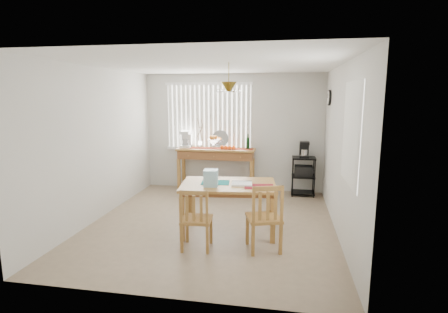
% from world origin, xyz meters
% --- Properties ---
extents(ground, '(4.00, 4.50, 0.01)m').
position_xyz_m(ground, '(0.00, 0.00, -0.01)').
color(ground, gray).
extents(room_shell, '(4.20, 4.70, 2.70)m').
position_xyz_m(room_shell, '(0.00, 0.02, 1.69)').
color(room_shell, silver).
rests_on(room_shell, ground).
extents(sideboard, '(1.72, 0.48, 0.97)m').
position_xyz_m(sideboard, '(-0.33, 1.99, 0.73)').
color(sideboard, '#AA7839').
rests_on(sideboard, ground).
extents(sideboard_items, '(1.64, 0.41, 0.74)m').
position_xyz_m(sideboard_items, '(-0.60, 2.00, 1.12)').
color(sideboard_items, maroon).
rests_on(sideboard_items, sideboard).
extents(wire_cart, '(0.49, 0.39, 0.83)m').
position_xyz_m(wire_cart, '(1.57, 2.00, 0.50)').
color(wire_cart, black).
rests_on(wire_cart, ground).
extents(cart_items, '(0.19, 0.23, 0.34)m').
position_xyz_m(cart_items, '(1.57, 2.01, 0.99)').
color(cart_items, black).
rests_on(cart_items, wire_cart).
extents(dining_table, '(1.55, 1.09, 0.78)m').
position_xyz_m(dining_table, '(0.32, -0.30, 0.69)').
color(dining_table, '#AA7839').
rests_on(dining_table, ground).
extents(table_items, '(1.16, 0.51, 0.25)m').
position_xyz_m(table_items, '(0.20, -0.44, 0.87)').
color(table_items, '#167D7E').
rests_on(table_items, dining_table).
extents(chair_left, '(0.44, 0.44, 0.89)m').
position_xyz_m(chair_left, '(-0.01, -1.02, 0.44)').
color(chair_left, '#AA7839').
rests_on(chair_left, ground).
extents(chair_right, '(0.56, 0.56, 0.96)m').
position_xyz_m(chair_right, '(0.92, -0.90, 0.47)').
color(chair_right, '#AA7839').
rests_on(chair_right, ground).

